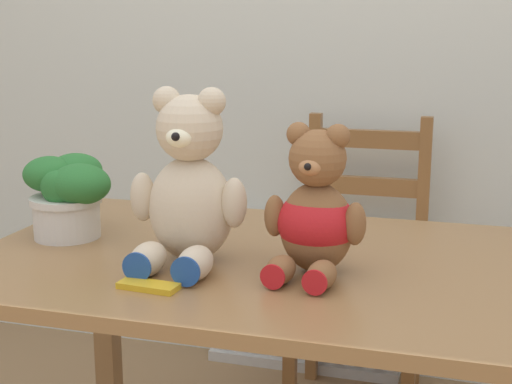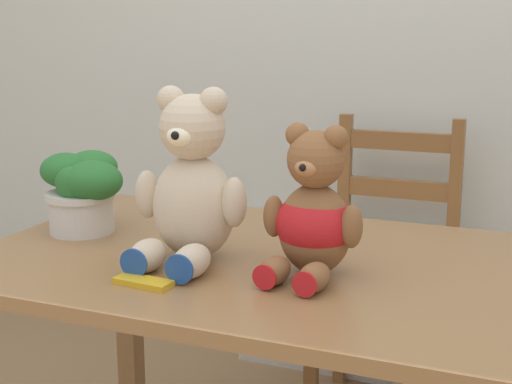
{
  "view_description": "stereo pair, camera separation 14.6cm",
  "coord_description": "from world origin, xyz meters",
  "views": [
    {
      "loc": [
        0.34,
        -1.03,
        1.25
      ],
      "look_at": [
        -0.06,
        0.34,
        0.93
      ],
      "focal_mm": 50.0,
      "sensor_mm": 36.0,
      "label": 1
    },
    {
      "loc": [
        0.48,
        -0.98,
        1.25
      ],
      "look_at": [
        -0.06,
        0.34,
        0.93
      ],
      "focal_mm": 50.0,
      "sensor_mm": 36.0,
      "label": 2
    }
  ],
  "objects": [
    {
      "name": "wall_back",
      "position": [
        0.0,
        1.5,
        1.3
      ],
      "size": [
        8.0,
        0.04,
        2.6
      ],
      "primitive_type": "cube",
      "color": "silver",
      "rests_on": "ground_plane"
    },
    {
      "name": "potted_plant",
      "position": [
        -0.55,
        0.43,
        0.88
      ],
      "size": [
        0.23,
        0.2,
        0.19
      ],
      "color": "beige",
      "rests_on": "dining_table"
    },
    {
      "name": "teddy_bear_right",
      "position": [
        0.07,
        0.34,
        0.89
      ],
      "size": [
        0.22,
        0.23,
        0.31
      ],
      "rotation": [
        0.0,
        0.0,
        3.04
      ],
      "color": "brown",
      "rests_on": "dining_table"
    },
    {
      "name": "dining_table",
      "position": [
        0.0,
        0.41,
        0.67
      ],
      "size": [
        1.39,
        0.81,
        0.77
      ],
      "color": "olive",
      "rests_on": "ground_plane"
    },
    {
      "name": "wooden_chair_behind",
      "position": [
        0.05,
        1.24,
        0.47
      ],
      "size": [
        0.41,
        0.39,
        0.98
      ],
      "rotation": [
        0.0,
        0.0,
        3.14
      ],
      "color": "brown",
      "rests_on": "ground_plane"
    },
    {
      "name": "chocolate_bar",
      "position": [
        -0.22,
        0.15,
        0.78
      ],
      "size": [
        0.12,
        0.06,
        0.01
      ],
      "primitive_type": "cube",
      "rotation": [
        0.0,
        0.0,
        -0.09
      ],
      "color": "gold",
      "rests_on": "dining_table"
    },
    {
      "name": "radiator",
      "position": [
        -0.19,
        1.43,
        0.26
      ],
      "size": [
        0.73,
        0.1,
        0.58
      ],
      "color": "beige",
      "rests_on": "ground_plane"
    },
    {
      "name": "teddy_bear_left",
      "position": [
        -0.2,
        0.33,
        0.93
      ],
      "size": [
        0.26,
        0.25,
        0.37
      ],
      "rotation": [
        0.0,
        0.0,
        3.15
      ],
      "color": "beige",
      "rests_on": "dining_table"
    }
  ]
}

